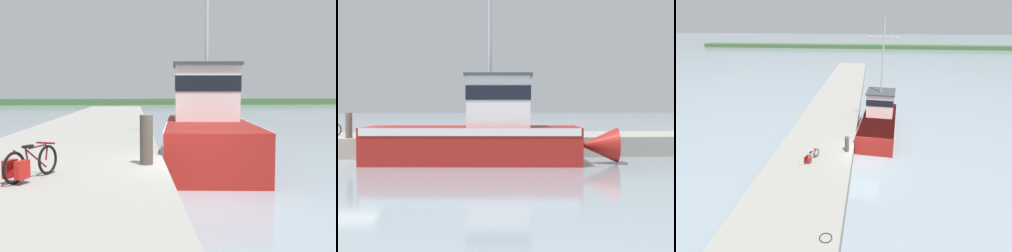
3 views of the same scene
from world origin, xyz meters
TOP-DOWN VIEW (x-y plane):
  - ground_plane at (0.00, 0.00)m, footprint 320.00×320.00m
  - dock_pier at (-3.73, 0.00)m, footprint 5.72×80.00m
  - far_shoreline at (30.00, 78.05)m, footprint 180.00×5.00m
  - fishing_boat_main at (1.18, 5.97)m, footprint 3.94×10.82m
  - bicycle_touring at (-3.68, -1.86)m, footprint 0.83×1.51m
  - mooring_post at (-1.32, -0.20)m, footprint 0.31×0.31m
  - hose_coil at (-1.53, -8.52)m, footprint 0.59×0.59m
  - water_bottle_on_curb at (-4.24, -2.60)m, footprint 0.07×0.07m

SIDE VIEW (x-z plane):
  - ground_plane at x=0.00m, z-range 0.00..0.00m
  - dock_pier at x=-3.73m, z-range 0.00..0.95m
  - far_shoreline at x=30.00m, z-range 0.00..1.25m
  - hose_coil at x=-1.53m, z-range 0.95..0.99m
  - water_bottle_on_curb at x=-4.24m, z-range 0.95..1.18m
  - bicycle_touring at x=-3.68m, z-range 0.92..1.61m
  - fishing_boat_main at x=1.18m, z-range -3.72..6.41m
  - mooring_post at x=-1.32m, z-range 0.95..2.13m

